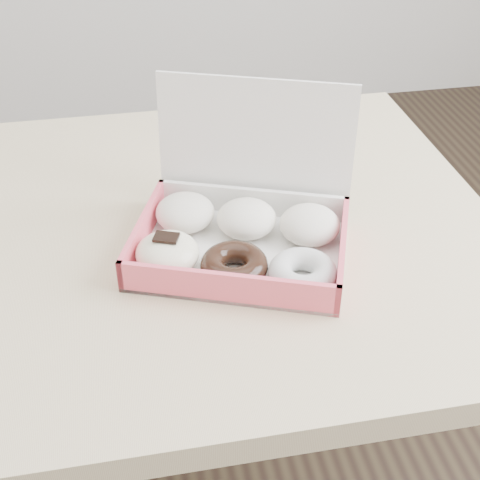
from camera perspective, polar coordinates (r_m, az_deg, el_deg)
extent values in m
cube|color=tan|center=(1.01, -12.02, -0.32)|extent=(1.20, 0.80, 0.04)
cylinder|color=tan|center=(1.60, 9.52, -1.64)|extent=(0.05, 0.05, 0.71)
cube|color=white|center=(0.93, 0.05, -1.20)|extent=(0.34, 0.30, 0.01)
cube|color=#FF5A6E|center=(0.84, -1.13, -4.17)|extent=(0.27, 0.11, 0.05)
cube|color=white|center=(1.00, 1.04, 3.20)|extent=(0.27, 0.11, 0.05)
cube|color=#FF5A6E|center=(0.95, -8.25, 0.69)|extent=(0.08, 0.20, 0.05)
cube|color=#FF5A6E|center=(0.91, 8.70, -1.05)|extent=(0.08, 0.20, 0.05)
cube|color=white|center=(0.98, 1.29, 7.85)|extent=(0.28, 0.12, 0.21)
ellipsoid|color=white|center=(0.97, -4.71, 2.36)|extent=(0.11, 0.11, 0.05)
ellipsoid|color=white|center=(0.96, 0.56, 1.85)|extent=(0.11, 0.11, 0.05)
ellipsoid|color=white|center=(0.95, 5.96, 1.32)|extent=(0.11, 0.11, 0.05)
ellipsoid|color=#F6EEC8|center=(0.90, -6.21, -1.11)|extent=(0.11, 0.11, 0.05)
cube|color=black|center=(0.88, -6.32, 0.23)|extent=(0.04, 0.03, 0.00)
torus|color=black|center=(0.88, -0.50, -2.16)|extent=(0.12, 0.12, 0.03)
torus|color=white|center=(0.88, 5.35, -2.78)|extent=(0.12, 0.12, 0.03)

